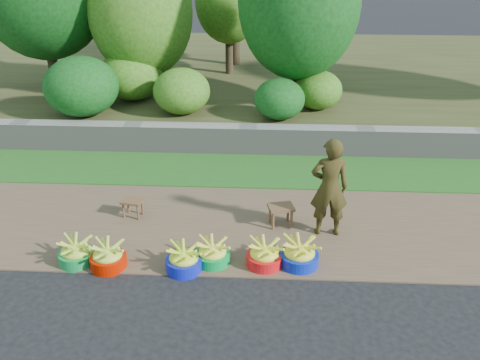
# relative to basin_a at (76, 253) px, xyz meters

# --- Properties ---
(ground_plane) EXTENTS (120.00, 120.00, 0.00)m
(ground_plane) POSITION_rel_basin_a_xyz_m (2.09, -0.23, -0.16)
(ground_plane) COLOR black
(ground_plane) RESTS_ON ground
(dirt_shoulder) EXTENTS (80.00, 2.50, 0.02)m
(dirt_shoulder) POSITION_rel_basin_a_xyz_m (2.09, 1.02, -0.15)
(dirt_shoulder) COLOR brown
(dirt_shoulder) RESTS_ON ground
(grass_verge) EXTENTS (80.00, 1.50, 0.04)m
(grass_verge) POSITION_rel_basin_a_xyz_m (2.09, 3.02, -0.14)
(grass_verge) COLOR #26621E
(grass_verge) RESTS_ON ground
(retaining_wall) EXTENTS (80.00, 0.35, 0.55)m
(retaining_wall) POSITION_rel_basin_a_xyz_m (2.09, 3.87, 0.12)
(retaining_wall) COLOR gray
(retaining_wall) RESTS_ON ground
(earth_bank) EXTENTS (80.00, 10.00, 0.50)m
(earth_bank) POSITION_rel_basin_a_xyz_m (2.09, 8.77, 0.09)
(earth_bank) COLOR #3F4220
(earth_bank) RESTS_ON ground
(basin_a) EXTENTS (0.47, 0.47, 0.35)m
(basin_a) POSITION_rel_basin_a_xyz_m (0.00, 0.00, 0.00)
(basin_a) COLOR #158D3F
(basin_a) RESTS_ON ground
(basin_b) EXTENTS (0.47, 0.47, 0.35)m
(basin_b) POSITION_rel_basin_a_xyz_m (0.44, -0.07, 0.00)
(basin_b) COLOR #BE1600
(basin_b) RESTS_ON ground
(basin_c) EXTENTS (0.47, 0.47, 0.35)m
(basin_c) POSITION_rel_basin_a_xyz_m (1.43, -0.08, -0.00)
(basin_c) COLOR #0F1CC5
(basin_c) RESTS_ON ground
(basin_d) EXTENTS (0.45, 0.45, 0.34)m
(basin_d) POSITION_rel_basin_a_xyz_m (1.78, 0.08, -0.01)
(basin_d) COLOR #02993B
(basin_d) RESTS_ON ground
(basin_e) EXTENTS (0.47, 0.47, 0.35)m
(basin_e) POSITION_rel_basin_a_xyz_m (2.46, 0.07, 0.00)
(basin_e) COLOR red
(basin_e) RESTS_ON ground
(basin_f) EXTENTS (0.50, 0.50, 0.37)m
(basin_f) POSITION_rel_basin_a_xyz_m (2.91, 0.10, 0.01)
(basin_f) COLOR #0B25B4
(basin_f) RESTS_ON ground
(stool_left) EXTENTS (0.35, 0.29, 0.27)m
(stool_left) POSITION_rel_basin_a_xyz_m (0.45, 1.25, 0.08)
(stool_left) COLOR brown
(stool_left) RESTS_ON dirt_shoulder
(stool_right) EXTENTS (0.42, 0.36, 0.32)m
(stool_right) POSITION_rel_basin_a_xyz_m (2.68, 1.09, 0.12)
(stool_right) COLOR brown
(stool_right) RESTS_ON dirt_shoulder
(vendor_woman) EXTENTS (0.54, 0.36, 1.45)m
(vendor_woman) POSITION_rel_basin_a_xyz_m (3.33, 0.91, 0.59)
(vendor_woman) COLOR black
(vendor_woman) RESTS_ON dirt_shoulder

